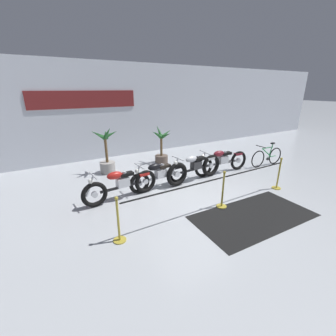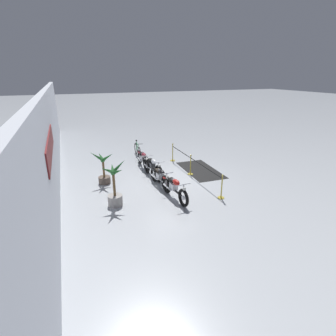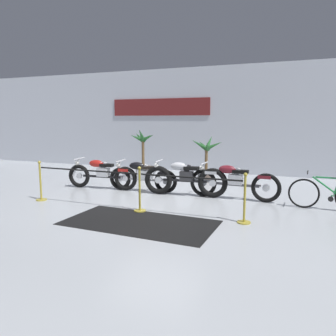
{
  "view_description": "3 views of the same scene",
  "coord_description": "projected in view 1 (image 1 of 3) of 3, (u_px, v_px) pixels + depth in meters",
  "views": [
    {
      "loc": [
        -3.91,
        -5.23,
        3.09
      ],
      "look_at": [
        -0.11,
        1.28,
        0.41
      ],
      "focal_mm": 24.0,
      "sensor_mm": 36.0,
      "label": 1
    },
    {
      "loc": [
        -11.13,
        4.4,
        4.9
      ],
      "look_at": [
        -0.95,
        0.42,
        0.93
      ],
      "focal_mm": 28.0,
      "sensor_mm": 36.0,
      "label": 2
    },
    {
      "loc": [
        3.45,
        -7.89,
        2.11
      ],
      "look_at": [
        -0.01,
        0.93,
        0.72
      ],
      "focal_mm": 35.0,
      "sensor_mm": 36.0,
      "label": 3
    }
  ],
  "objects": [
    {
      "name": "motorcycle_red_0",
      "position": [
        121.0,
        184.0,
        6.49
      ],
      "size": [
        2.31,
        0.62,
        0.94
      ],
      "color": "black",
      "rests_on": "ground"
    },
    {
      "name": "potted_palm_right_of_row",
      "position": [
        107.0,
        156.0,
        8.48
      ],
      "size": [
        0.97,
        0.97,
        1.86
      ],
      "color": "gray",
      "rests_on": "ground"
    },
    {
      "name": "stanchion_mid_left",
      "position": [
        222.0,
        195.0,
        6.09
      ],
      "size": [
        0.28,
        0.28,
        1.05
      ],
      "color": "gold",
      "rests_on": "ground"
    },
    {
      "name": "back_wall",
      "position": [
        129.0,
        110.0,
        10.61
      ],
      "size": [
        28.0,
        0.29,
        4.2
      ],
      "color": "silver",
      "rests_on": "ground"
    },
    {
      "name": "stanchion_mid_right",
      "position": [
        278.0,
        178.0,
        7.22
      ],
      "size": [
        0.28,
        0.28,
        1.05
      ],
      "color": "gold",
      "rests_on": "ground"
    },
    {
      "name": "ground_plane",
      "position": [
        191.0,
        191.0,
        7.15
      ],
      "size": [
        120.0,
        120.0,
        0.0
      ],
      "primitive_type": "plane",
      "color": "#B2B7BC"
    },
    {
      "name": "motorcycle_maroon_3",
      "position": [
        222.0,
        161.0,
        8.51
      ],
      "size": [
        2.45,
        0.62,
        0.96
      ],
      "color": "black",
      "rests_on": "ground"
    },
    {
      "name": "floor_banner",
      "position": [
        253.0,
        216.0,
        5.75
      ],
      "size": [
        3.19,
        1.72,
        0.01
      ],
      "primitive_type": "cube",
      "rotation": [
        0.0,
        0.0,
        -0.03
      ],
      "color": "black",
      "rests_on": "ground"
    },
    {
      "name": "stanchion_far_left",
      "position": [
        180.0,
        197.0,
        5.33
      ],
      "size": [
        5.4,
        0.28,
        1.05
      ],
      "color": "gold",
      "rests_on": "ground"
    },
    {
      "name": "potted_palm_left_of_row",
      "position": [
        161.0,
        148.0,
        9.68
      ],
      "size": [
        1.08,
        1.09,
        1.62
      ],
      "color": "brown",
      "rests_on": "ground"
    },
    {
      "name": "motorcycle_black_1",
      "position": [
        159.0,
        175.0,
        7.23
      ],
      "size": [
        2.14,
        0.62,
        0.92
      ],
      "color": "black",
      "rests_on": "ground"
    },
    {
      "name": "motorcycle_silver_2",
      "position": [
        195.0,
        168.0,
        7.79
      ],
      "size": [
        2.38,
        0.62,
        0.99
      ],
      "color": "black",
      "rests_on": "ground"
    },
    {
      "name": "bicycle",
      "position": [
        267.0,
        157.0,
        9.38
      ],
      "size": [
        1.74,
        0.48,
        0.96
      ],
      "color": "black",
      "rests_on": "ground"
    }
  ]
}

